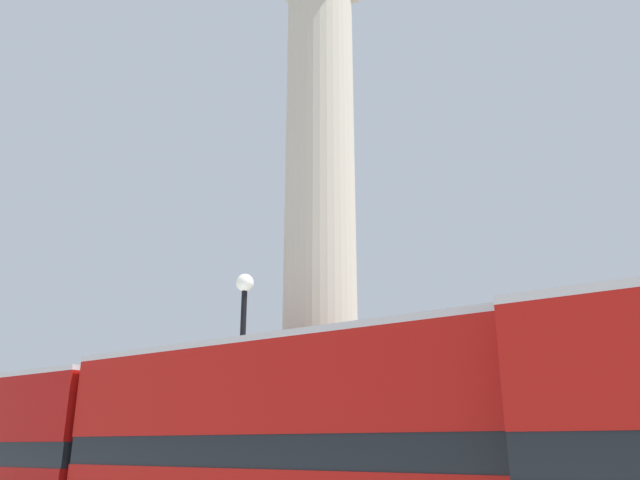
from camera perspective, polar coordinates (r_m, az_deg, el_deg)
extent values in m
cube|color=#BCB29E|center=(17.98, 0.00, -18.93)|extent=(2.13, 2.13, 0.94)
cylinder|color=#BCB29E|center=(19.61, 0.00, 5.23)|extent=(2.20, 2.20, 15.11)
cube|color=black|center=(11.84, -0.20, -18.74)|extent=(11.23, 2.83, 0.55)
cube|color=#B7140F|center=(11.88, -0.19, -13.56)|extent=(11.24, 2.88, 1.60)
cube|color=silver|center=(11.98, -0.19, -9.46)|extent=(11.24, 2.88, 0.12)
cube|color=silver|center=(20.45, -27.23, -11.65)|extent=(10.80, 2.83, 0.12)
cube|color=#BCB29E|center=(26.82, -11.82, -20.45)|extent=(4.05, 3.67, 2.75)
ellipsoid|color=brown|center=(26.85, -11.40, -14.14)|extent=(2.24, 1.77, 0.91)
cone|color=brown|center=(25.94, -10.69, -13.14)|extent=(1.01, 0.85, 0.95)
cylinder|color=brown|center=(26.93, -11.28, -12.23)|extent=(0.36, 0.36, 0.90)
sphere|color=brown|center=(26.99, -11.20, -10.98)|extent=(0.28, 0.28, 0.28)
cylinder|color=brown|center=(26.25, -10.57, -16.33)|extent=(0.20, 0.20, 1.13)
cylinder|color=brown|center=(26.10, -11.65, -16.26)|extent=(0.20, 0.20, 1.13)
cylinder|color=brown|center=(27.50, -11.43, -16.36)|extent=(0.20, 0.20, 1.13)
cylinder|color=brown|center=(27.36, -12.47, -16.28)|extent=(0.20, 0.20, 1.13)
cylinder|color=black|center=(15.10, -7.38, -16.12)|extent=(0.14, 0.14, 6.16)
sphere|color=white|center=(15.57, -6.88, -3.90)|extent=(0.44, 0.44, 0.44)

